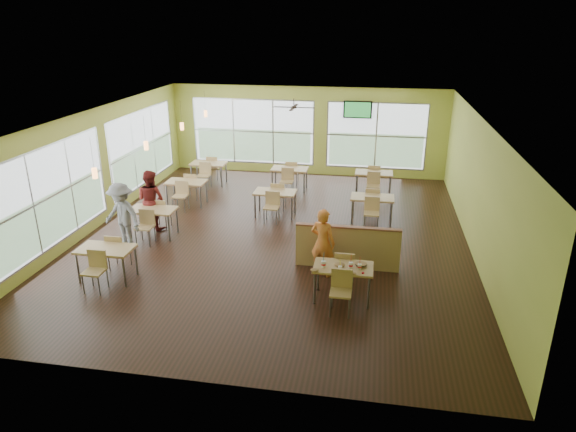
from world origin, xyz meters
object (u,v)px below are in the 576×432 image
object	(u,v)px
main_table	(343,272)
man_plaid	(323,243)
half_wall_divider	(347,247)
food_basket	(361,264)

from	to	relation	value
main_table	man_plaid	bearing A→B (deg)	117.75
half_wall_divider	food_basket	world-z (taller)	half_wall_divider
man_plaid	food_basket	size ratio (longest dim) A/B	6.37
food_basket	man_plaid	bearing A→B (deg)	133.67
half_wall_divider	food_basket	bearing A→B (deg)	-75.67
main_table	half_wall_divider	distance (m)	1.45
half_wall_divider	man_plaid	xyz separation A→B (m)	(-0.53, -0.45, 0.27)
food_basket	main_table	bearing A→B (deg)	-166.49
main_table	food_basket	xyz separation A→B (m)	(0.35, 0.08, 0.15)
main_table	food_basket	world-z (taller)	main_table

